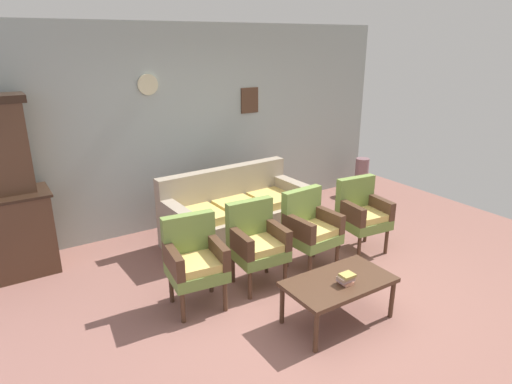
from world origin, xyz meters
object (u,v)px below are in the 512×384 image
(floral_couch, at_px, (236,215))
(floor_vase_by_wall, at_px, (361,176))
(armchair_by_doorway, at_px, (310,226))
(coffee_table, at_px, (339,284))
(armchair_near_couch_end, at_px, (362,212))
(armchair_row_middle, at_px, (256,241))
(armchair_near_cabinet, at_px, (195,258))
(book_stack_on_table, at_px, (346,278))

(floral_couch, bearing_deg, floor_vase_by_wall, 8.93)
(armchair_by_doorway, bearing_deg, coffee_table, -114.58)
(armchair_near_couch_end, bearing_deg, floor_vase_by_wall, 44.40)
(floral_couch, bearing_deg, armchair_by_doorway, -73.72)
(armchair_row_middle, xyz_separation_m, armchair_near_couch_end, (1.52, -0.01, 0.00))
(armchair_by_doorway, distance_m, floor_vase_by_wall, 2.84)
(armchair_near_cabinet, relative_size, armchair_row_middle, 1.00)
(coffee_table, relative_size, floor_vase_by_wall, 1.66)
(armchair_by_doorway, bearing_deg, armchair_near_couch_end, -0.13)
(armchair_by_doorway, distance_m, armchair_near_couch_end, 0.81)
(book_stack_on_table, relative_size, floor_vase_by_wall, 0.27)
(armchair_row_middle, xyz_separation_m, armchair_by_doorway, (0.71, -0.01, 0.00))
(floral_couch, distance_m, floor_vase_by_wall, 2.74)
(armchair_row_middle, distance_m, floor_vase_by_wall, 3.46)
(armchair_by_doorway, height_order, book_stack_on_table, armchair_by_doorway)
(armchair_near_cabinet, height_order, coffee_table, armchair_near_cabinet)
(floral_couch, relative_size, armchair_near_couch_end, 2.12)
(book_stack_on_table, bearing_deg, floor_vase_by_wall, 42.42)
(armchair_near_couch_end, height_order, floor_vase_by_wall, armchair_near_couch_end)
(armchair_row_middle, relative_size, floor_vase_by_wall, 1.50)
(armchair_near_couch_end, xyz_separation_m, coffee_table, (-1.25, -0.95, -0.12))
(coffee_table, distance_m, book_stack_on_table, 0.12)
(armchair_near_cabinet, bearing_deg, armchair_row_middle, 0.97)
(floral_couch, distance_m, armchair_near_couch_end, 1.60)
(book_stack_on_table, bearing_deg, armchair_near_couch_end, 39.71)
(armchair_near_couch_end, bearing_deg, armchair_by_doorway, 179.87)
(book_stack_on_table, bearing_deg, floral_couch, 87.31)
(armchair_near_couch_end, relative_size, floor_vase_by_wall, 1.50)
(armchair_by_doorway, bearing_deg, floral_couch, 106.28)
(armchair_row_middle, bearing_deg, floor_vase_by_wall, 26.28)
(floral_couch, relative_size, armchair_by_doorway, 2.12)
(armchair_by_doorway, height_order, floor_vase_by_wall, armchair_by_doorway)
(coffee_table, bearing_deg, floral_couch, 86.93)
(armchair_row_middle, xyz_separation_m, floor_vase_by_wall, (3.09, 1.53, -0.20))
(floral_couch, distance_m, armchair_by_doorway, 1.17)
(armchair_row_middle, relative_size, coffee_table, 0.90)
(coffee_table, height_order, book_stack_on_table, book_stack_on_table)
(armchair_row_middle, bearing_deg, floral_couch, 70.76)
(floral_couch, height_order, armchair_row_middle, same)
(armchair_row_middle, distance_m, armchair_near_couch_end, 1.52)
(armchair_near_cabinet, bearing_deg, floor_vase_by_wall, 22.02)
(coffee_table, height_order, floor_vase_by_wall, floor_vase_by_wall)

